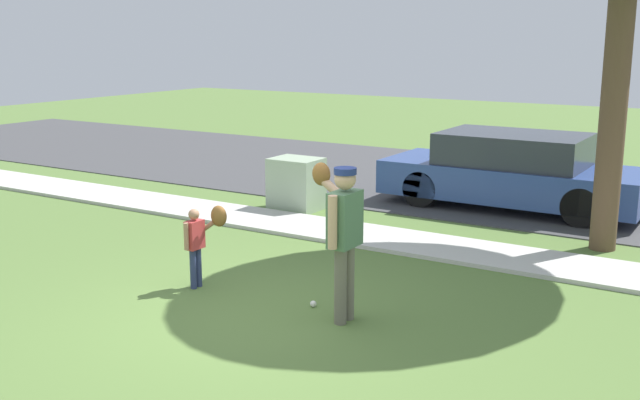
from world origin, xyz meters
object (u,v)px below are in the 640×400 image
person_child (202,235)px  utility_cabinet (296,184)px  person_adult (342,226)px  parked_wagon_blue (512,172)px  baseball (313,304)px

person_child → utility_cabinet: person_child is taller
person_adult → utility_cabinet: bearing=-51.0°
person_child → utility_cabinet: 4.38m
person_adult → parked_wagon_blue: bearing=-88.4°
baseball → utility_cabinet: 4.96m
person_adult → utility_cabinet: person_adult is taller
person_adult → baseball: bearing=-19.6°
baseball → parked_wagon_blue: parked_wagon_blue is taller
person_child → utility_cabinet: size_ratio=1.13×
baseball → utility_cabinet: (-2.88, 4.02, 0.42)m
baseball → person_adult: bearing=-19.9°
person_child → baseball: bearing=5.5°
person_adult → utility_cabinet: (-3.35, 4.19, -0.60)m
baseball → utility_cabinet: utility_cabinet is taller
person_child → parked_wagon_blue: size_ratio=0.23×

